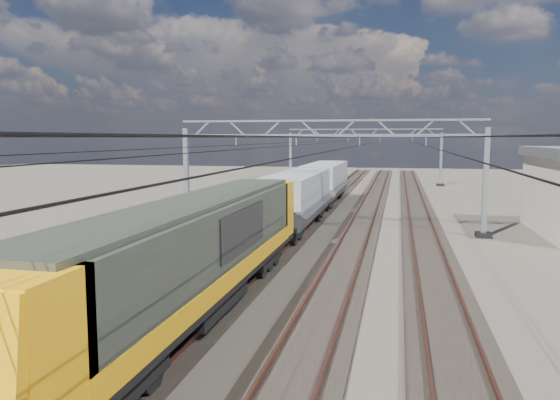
% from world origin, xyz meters
% --- Properties ---
extents(ground, '(160.00, 160.00, 0.00)m').
position_xyz_m(ground, '(0.00, 0.00, 0.00)').
color(ground, black).
rests_on(ground, ground).
extents(track_outer_west, '(2.60, 140.00, 0.30)m').
position_xyz_m(track_outer_west, '(-6.00, 0.00, 0.07)').
color(track_outer_west, black).
rests_on(track_outer_west, ground).
extents(track_loco, '(2.60, 140.00, 0.30)m').
position_xyz_m(track_loco, '(-2.00, 0.00, 0.07)').
color(track_loco, black).
rests_on(track_loco, ground).
extents(track_inner_east, '(2.60, 140.00, 0.30)m').
position_xyz_m(track_inner_east, '(2.00, 0.00, 0.07)').
color(track_inner_east, black).
rests_on(track_inner_east, ground).
extents(track_outer_east, '(2.60, 140.00, 0.30)m').
position_xyz_m(track_outer_east, '(6.00, 0.00, 0.07)').
color(track_outer_east, black).
rests_on(track_outer_east, ground).
extents(catenary_gantry_mid, '(19.90, 0.90, 7.11)m').
position_xyz_m(catenary_gantry_mid, '(0.00, 4.00, 3.91)').
color(catenary_gantry_mid, '#99A1A7').
rests_on(catenary_gantry_mid, ground).
extents(catenary_gantry_far, '(19.90, 0.90, 7.11)m').
position_xyz_m(catenary_gantry_far, '(0.00, 40.00, 3.91)').
color(catenary_gantry_far, '#99A1A7').
rests_on(catenary_gantry_far, ground).
extents(overhead_wires, '(12.03, 140.00, 0.53)m').
position_xyz_m(overhead_wires, '(0.00, 8.00, 5.75)').
color(overhead_wires, black).
rests_on(overhead_wires, ground).
extents(locomotive, '(2.76, 21.10, 3.62)m').
position_xyz_m(locomotive, '(-2.00, -13.79, 2.33)').
color(locomotive, black).
rests_on(locomotive, ground).
extents(hopper_wagon_lead, '(3.38, 13.00, 3.25)m').
position_xyz_m(hopper_wagon_lead, '(-2.00, 3.91, 2.23)').
color(hopper_wagon_lead, black).
rests_on(hopper_wagon_lead, ground).
extents(hopper_wagon_mid, '(3.38, 13.00, 3.25)m').
position_xyz_m(hopper_wagon_mid, '(-2.00, 18.11, 2.23)').
color(hopper_wagon_mid, black).
rests_on(hopper_wagon_mid, ground).
extents(trackside_cabinet, '(0.51, 0.43, 1.33)m').
position_xyz_m(trackside_cabinet, '(-8.21, -13.71, 1.02)').
color(trackside_cabinet, '#99A1A7').
rests_on(trackside_cabinet, ground).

